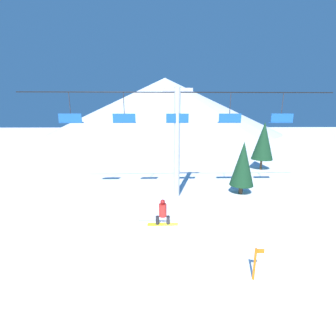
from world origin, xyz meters
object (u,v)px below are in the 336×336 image
(snow_ramp, at_px, (171,264))
(snowboarder, at_px, (163,213))
(pine_tree_near, at_px, (243,164))
(trail_marker, at_px, (255,263))

(snow_ramp, bearing_deg, snowboarder, 104.44)
(snowboarder, xyz_separation_m, pine_tree_near, (7.08, 9.77, -0.00))
(snow_ramp, height_order, pine_tree_near, pine_tree_near)
(snowboarder, distance_m, trail_marker, 4.52)
(snowboarder, xyz_separation_m, trail_marker, (3.96, -0.97, -1.95))
(snow_ramp, height_order, snowboarder, snowboarder)
(snow_ramp, distance_m, snowboarder, 2.13)
(snowboarder, bearing_deg, pine_tree_near, 54.09)
(snowboarder, height_order, trail_marker, snowboarder)
(snow_ramp, relative_size, pine_tree_near, 0.73)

